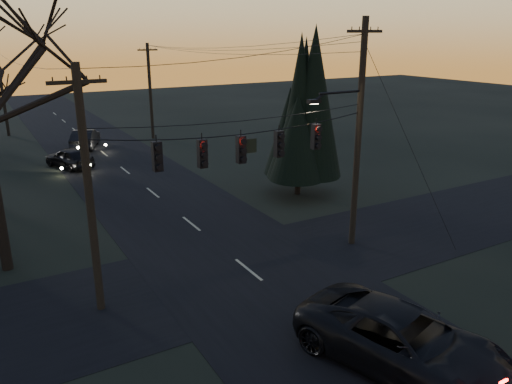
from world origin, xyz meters
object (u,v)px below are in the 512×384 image
utility_pole_far_r (153,138)px  suv_near (403,341)px  evergreen_right (300,112)px  sedan_oncoming_b (85,139)px  utility_pole_right (351,243)px  utility_pole_far_l (9,136)px  utility_pole_left (101,308)px  sedan_oncoming_a (69,158)px

utility_pole_far_r → suv_near: bearing=-97.5°
evergreen_right → sedan_oncoming_b: evergreen_right is taller
utility_pole_right → utility_pole_far_l: size_ratio=1.25×
utility_pole_left → utility_pole_far_l: utility_pole_left is taller
utility_pole_far_r → evergreen_right: evergreen_right is taller
utility_pole_left → utility_pole_far_r: 30.27m
utility_pole_left → sedan_oncoming_b: size_ratio=1.77×
utility_pole_far_l → suv_near: utility_pole_far_l is taller
evergreen_right → utility_pole_right: bearing=-105.6°
utility_pole_left → suv_near: 10.30m
utility_pole_right → utility_pole_far_l: 37.79m
utility_pole_far_l → evergreen_right: size_ratio=0.91×
utility_pole_right → utility_pole_left: (-11.50, 0.00, 0.00)m
utility_pole_right → suv_near: 9.05m
utility_pole_left → sedan_oncoming_a: (2.80, 20.77, 0.73)m
sedan_oncoming_a → sedan_oncoming_b: size_ratio=0.89×
utility_pole_far_l → sedan_oncoming_a: size_ratio=1.87×
utility_pole_far_l → evergreen_right: 32.00m
utility_pole_right → evergreen_right: 9.20m
suv_near → sedan_oncoming_b: 34.61m
evergreen_right → sedan_oncoming_a: evergreen_right is taller
utility_pole_far_r → suv_near: (-4.70, -35.69, 0.88)m
utility_pole_left → evergreen_right: bearing=28.8°
utility_pole_right → utility_pole_far_l: bearing=107.7°
sedan_oncoming_b → utility_pole_left: bearing=101.5°
utility_pole_far_l → sedan_oncoming_b: 10.53m
evergreen_right → sedan_oncoming_a: 17.66m
utility_pole_far_r → sedan_oncoming_b: 6.45m
evergreen_right → sedan_oncoming_b: (-8.37, 19.43, -4.20)m
utility_pole_right → suv_near: (-4.70, -7.69, 0.88)m
evergreen_right → suv_near: 17.09m
suv_near → sedan_oncoming_b: bearing=76.4°
utility_pole_far_l → sedan_oncoming_a: (2.80, -15.23, 0.73)m
utility_pole_far_r → sedan_oncoming_b: (-6.30, -1.12, 0.79)m
suv_near → utility_pole_right: bearing=42.3°
sedan_oncoming_a → utility_pole_left: bearing=60.3°
sedan_oncoming_a → suv_near: bearing=75.9°
utility_pole_left → utility_pole_far_l: (0.00, 36.00, 0.00)m
utility_pole_far_l → utility_pole_right: bearing=-72.3°
utility_pole_right → evergreen_right: size_ratio=1.14×
utility_pole_left → evergreen_right: (13.57, 7.45, 4.99)m
utility_pole_far_l → evergreen_right: (13.57, -28.55, 4.99)m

